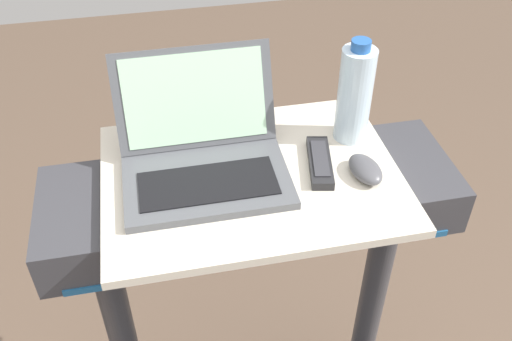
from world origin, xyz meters
TOP-DOWN VIEW (x-y plane):
  - desk_board at (0.00, 0.70)m, footprint 0.62×0.47m
  - laptop at (-0.10, 0.73)m, footprint 0.34×0.31m
  - computer_mouse at (0.23, 0.65)m, footprint 0.07×0.11m
  - water_bottle at (0.25, 0.79)m, footprint 0.08×0.08m
  - tv_remote at (0.15, 0.70)m, footprint 0.08×0.17m

SIDE VIEW (x-z plane):
  - desk_board at x=0.00m, z-range 1.09..1.11m
  - tv_remote at x=0.15m, z-range 1.11..1.13m
  - computer_mouse at x=0.23m, z-range 1.11..1.14m
  - laptop at x=-0.10m, z-range 1.05..1.27m
  - water_bottle at x=0.25m, z-range 1.10..1.34m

